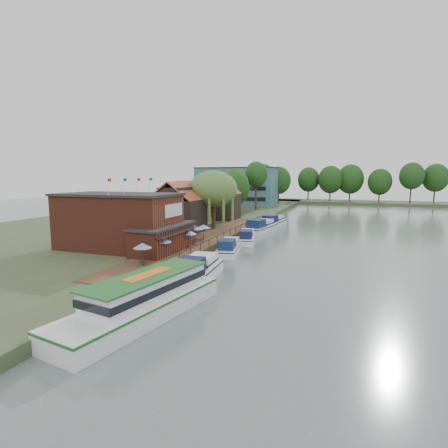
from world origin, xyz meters
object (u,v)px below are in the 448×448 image
(umbrella_1, at_px, (163,248))
(cruiser_1, at_px, (229,246))
(cottage_a, at_px, (178,207))
(willow, at_px, (213,200))
(umbrella_0, at_px, (143,254))
(pub, at_px, (132,221))
(cottage_b, at_px, (187,202))
(umbrella_4, at_px, (203,233))
(cruiser_2, at_px, (246,235))
(cruiser_4, at_px, (273,220))
(cruiser_0, at_px, (196,268))
(umbrella_3, at_px, (195,234))
(umbrella_2, at_px, (189,239))
(tour_boat, at_px, (142,297))
(cruiser_3, at_px, (261,225))
(cottage_c, at_px, (221,200))
(swan, at_px, (178,292))
(hotel_block, at_px, (237,186))

(umbrella_1, bearing_deg, cruiser_1, 62.81)
(cottage_a, xyz_separation_m, willow, (4.50, 5.00, 0.96))
(umbrella_0, bearing_deg, pub, 130.40)
(cottage_a, relative_size, cottage_b, 0.90)
(cottage_a, xyz_separation_m, umbrella_4, (7.48, -6.72, -2.96))
(cruiser_1, xyz_separation_m, cruiser_2, (0.04, 8.64, -0.01))
(willow, xyz_separation_m, umbrella_1, (2.82, -23.35, -3.93))
(cottage_a, bearing_deg, umbrella_4, -41.93)
(cruiser_4, bearing_deg, cruiser_0, -81.61)
(umbrella_1, relative_size, cruiser_4, 0.23)
(umbrella_3, xyz_separation_m, cruiser_0, (6.24, -13.73, -0.96))
(umbrella_2, bearing_deg, cruiser_1, 36.97)
(cruiser_2, height_order, tour_boat, tour_boat)
(umbrella_0, bearing_deg, cruiser_1, 67.98)
(umbrella_0, bearing_deg, cruiser_0, 1.27)
(cottage_b, relative_size, cruiser_3, 0.89)
(cottage_a, bearing_deg, umbrella_3, -50.13)
(cottage_c, relative_size, umbrella_0, 3.58)
(swan, bearing_deg, cruiser_2, 92.15)
(cottage_c, bearing_deg, cottage_b, -113.96)
(cottage_b, relative_size, cruiser_0, 0.89)
(cottage_a, distance_m, umbrella_1, 19.98)
(willow, relative_size, swan, 23.69)
(cruiser_4, distance_m, swan, 44.41)
(cruiser_4, bearing_deg, willow, -113.85)
(willow, xyz_separation_m, umbrella_3, (2.24, -13.07, -3.93))
(pub, relative_size, cruiser_4, 1.91)
(cottage_c, bearing_deg, cruiser_2, -59.92)
(cottage_c, xyz_separation_m, cruiser_4, (11.78, -0.73, -3.97))
(umbrella_0, bearing_deg, willow, 95.09)
(umbrella_0, relative_size, cruiser_2, 0.26)
(cruiser_0, xyz_separation_m, tour_boat, (0.08, -10.01, 0.30))
(umbrella_2, relative_size, umbrella_4, 1.00)
(cottage_c, bearing_deg, umbrella_0, -81.80)
(hotel_block, xyz_separation_m, tour_boat, (20.06, -87.81, -5.53))
(cottage_b, height_order, cruiser_0, cottage_b)
(swan, bearing_deg, cruiser_3, 91.78)
(pub, relative_size, umbrella_3, 8.33)
(cottage_b, relative_size, umbrella_0, 4.04)
(cottage_c, distance_m, umbrella_4, 26.69)
(tour_boat, bearing_deg, umbrella_2, 115.55)
(umbrella_1, distance_m, cruiser_1, 10.63)
(pub, relative_size, tour_boat, 1.35)
(willow, xyz_separation_m, umbrella_4, (2.98, -11.72, -3.93))
(hotel_block, height_order, cruiser_2, hotel_block)
(cottage_a, distance_m, cottage_b, 10.44)
(umbrella_0, distance_m, umbrella_4, 15.22)
(pub, xyz_separation_m, cruiser_4, (11.78, 33.27, -3.37))
(cottage_b, xyz_separation_m, swan, (16.16, -36.12, -5.03))
(cottage_c, height_order, cruiser_2, cottage_c)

